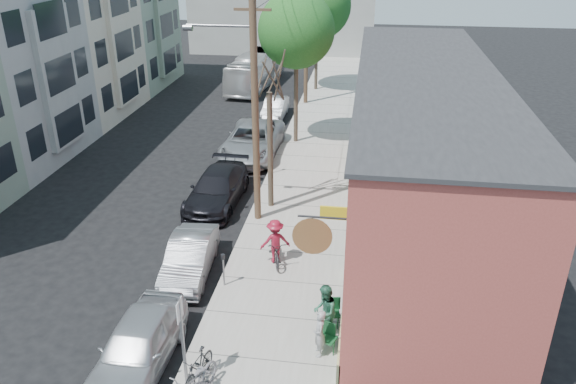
# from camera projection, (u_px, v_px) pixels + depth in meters

# --- Properties ---
(ground) EXTENTS (120.00, 120.00, 0.00)m
(ground) POSITION_uv_depth(u_px,v_px,m) (168.00, 275.00, 20.43)
(ground) COLOR black
(sidewalk) EXTENTS (4.50, 58.00, 0.15)m
(sidewalk) POSITION_uv_depth(u_px,v_px,m) (315.00, 165.00, 29.68)
(sidewalk) COLOR #A29F96
(sidewalk) RESTS_ON ground
(cafe_building) EXTENTS (6.60, 20.20, 6.61)m
(cafe_building) POSITION_uv_depth(u_px,v_px,m) (419.00, 154.00, 22.31)
(cafe_building) COLOR #9E423A
(cafe_building) RESTS_ON ground
(apartment_row) EXTENTS (6.30, 32.00, 9.00)m
(apartment_row) POSITION_uv_depth(u_px,v_px,m) (46.00, 60.00, 32.56)
(apartment_row) COLOR gray
(apartment_row) RESTS_ON ground
(sign_post) EXTENTS (0.07, 0.45, 2.80)m
(sign_post) POSITION_uv_depth(u_px,v_px,m) (182.00, 332.00, 14.74)
(sign_post) COLOR slate
(sign_post) RESTS_ON sidewalk
(parking_meter_near) EXTENTS (0.14, 0.14, 1.24)m
(parking_meter_near) POSITION_uv_depth(u_px,v_px,m) (223.00, 265.00, 19.26)
(parking_meter_near) COLOR slate
(parking_meter_near) RESTS_ON sidewalk
(parking_meter_far) EXTENTS (0.14, 0.14, 1.24)m
(parking_meter_far) POSITION_uv_depth(u_px,v_px,m) (272.00, 158.00, 28.19)
(parking_meter_far) COLOR slate
(parking_meter_far) RESTS_ON sidewalk
(utility_pole_near) EXTENTS (3.57, 0.28, 10.00)m
(utility_pole_near) POSITION_uv_depth(u_px,v_px,m) (253.00, 99.00, 21.90)
(utility_pole_near) COLOR #503A28
(utility_pole_near) RESTS_ON sidewalk
(utility_pole_far) EXTENTS (1.80, 0.28, 10.00)m
(utility_pole_far) POSITION_uv_depth(u_px,v_px,m) (307.00, 28.00, 37.76)
(utility_pole_far) COLOR #503A28
(utility_pole_far) RESTS_ON sidewalk
(tree_bare) EXTENTS (0.24, 0.24, 5.18)m
(tree_bare) POSITION_uv_depth(u_px,v_px,m) (270.00, 151.00, 24.13)
(tree_bare) COLOR #44392C
(tree_bare) RESTS_ON sidewalk
(tree_leafy_mid) EXTENTS (4.16, 4.16, 8.40)m
(tree_leafy_mid) POSITION_uv_depth(u_px,v_px,m) (296.00, 30.00, 30.11)
(tree_leafy_mid) COLOR #44392C
(tree_leafy_mid) RESTS_ON sidewalk
(tree_leafy_far) EXTENTS (4.89, 4.89, 8.60)m
(tree_leafy_far) POSITION_uv_depth(u_px,v_px,m) (317.00, 6.00, 40.72)
(tree_leafy_far) COLOR #44392C
(tree_leafy_far) RESTS_ON sidewalk
(patio_chair_a) EXTENTS (0.58, 0.58, 0.88)m
(patio_chair_a) POSITION_uv_depth(u_px,v_px,m) (332.00, 313.00, 17.48)
(patio_chair_a) COLOR #124322
(patio_chair_a) RESTS_ON sidewalk
(patio_chair_b) EXTENTS (0.65, 0.65, 0.88)m
(patio_chair_b) POSITION_uv_depth(u_px,v_px,m) (328.00, 338.00, 16.39)
(patio_chair_b) COLOR #124322
(patio_chair_b) RESTS_ON sidewalk
(patron_grey) EXTENTS (0.46, 0.61, 1.51)m
(patron_grey) POSITION_uv_depth(u_px,v_px,m) (319.00, 333.00, 16.12)
(patron_grey) COLOR gray
(patron_grey) RESTS_ON sidewalk
(patron_green) EXTENTS (0.69, 0.87, 1.77)m
(patron_green) POSITION_uv_depth(u_px,v_px,m) (325.00, 312.00, 16.82)
(patron_green) COLOR #276249
(patron_green) RESTS_ON sidewalk
(cyclist) EXTENTS (1.27, 0.99, 1.73)m
(cyclist) POSITION_uv_depth(u_px,v_px,m) (275.00, 241.00, 20.63)
(cyclist) COLOR maroon
(cyclist) RESTS_ON sidewalk
(cyclist_bike) EXTENTS (1.20, 2.03, 1.01)m
(cyclist_bike) POSITION_uv_depth(u_px,v_px,m) (275.00, 250.00, 20.79)
(cyclist_bike) COLOR black
(cyclist_bike) RESTS_ON sidewalk
(parked_bike_a) EXTENTS (0.80, 1.69, 0.98)m
(parked_bike_a) POSITION_uv_depth(u_px,v_px,m) (198.00, 368.00, 15.23)
(parked_bike_a) COLOR black
(parked_bike_a) RESTS_ON sidewalk
(parked_bike_b) EXTENTS (1.30, 2.13, 1.06)m
(parked_bike_b) POSITION_uv_depth(u_px,v_px,m) (195.00, 384.00, 14.65)
(parked_bike_b) COLOR slate
(parked_bike_b) RESTS_ON sidewalk
(car_0) EXTENTS (1.86, 4.53, 1.54)m
(car_0) POSITION_uv_depth(u_px,v_px,m) (138.00, 345.00, 15.86)
(car_0) COLOR #AEB1B6
(car_0) RESTS_ON ground
(car_1) EXTENTS (1.80, 4.29, 1.38)m
(car_1) POSITION_uv_depth(u_px,v_px,m) (190.00, 257.00, 20.23)
(car_1) COLOR #96989D
(car_1) RESTS_ON ground
(car_2) EXTENTS (2.26, 5.25, 1.51)m
(car_2) POSITION_uv_depth(u_px,v_px,m) (217.00, 189.00, 25.39)
(car_2) COLOR black
(car_2) RESTS_ON ground
(car_3) EXTENTS (2.88, 6.18, 1.71)m
(car_3) POSITION_uv_depth(u_px,v_px,m) (253.00, 140.00, 30.82)
(car_3) COLOR #9C9FA3
(car_3) RESTS_ON ground
(car_4) EXTENTS (1.36, 3.89, 1.28)m
(car_4) POSITION_uv_depth(u_px,v_px,m) (275.00, 108.00, 37.07)
(car_4) COLOR #929598
(car_4) RESTS_ON ground
(bus) EXTENTS (3.13, 9.58, 2.62)m
(bus) POSITION_uv_depth(u_px,v_px,m) (256.00, 70.00, 44.01)
(bus) COLOR white
(bus) RESTS_ON ground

